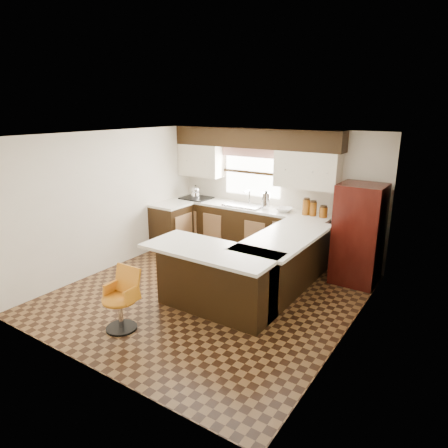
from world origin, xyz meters
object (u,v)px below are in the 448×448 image
Objects in this scene: peninsula_long at (281,266)px; peninsula_return at (216,281)px; refrigerator at (359,234)px; bar_chair at (119,300)px.

peninsula_long and peninsula_return have the same top height.
peninsula_long is 1.42m from refrigerator.
refrigerator is 1.99× the size of bar_chair.
peninsula_return is at bearing -123.27° from refrigerator.
peninsula_long is at bearing 61.70° from peninsula_return.
peninsula_return is 2.50m from refrigerator.
refrigerator is at bearing 56.73° from peninsula_return.
peninsula_return is (-0.53, -0.97, 0.00)m from peninsula_long.
peninsula_return is 1.01× the size of refrigerator.
peninsula_return is 1.32m from bar_chair.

